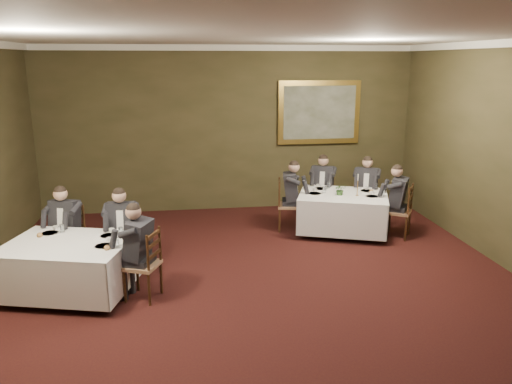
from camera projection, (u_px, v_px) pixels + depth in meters
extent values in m
plane|color=black|center=(266.00, 319.00, 6.35)|extent=(10.00, 10.00, 0.00)
cube|color=silver|center=(268.00, 31.00, 5.45)|extent=(8.00, 10.00, 0.10)
cube|color=#333019|center=(229.00, 130.00, 10.68)|extent=(8.00, 0.10, 3.50)
cube|color=white|center=(228.00, 48.00, 10.20)|extent=(8.00, 0.10, 0.12)
cube|color=black|center=(343.00, 196.00, 9.34)|extent=(1.85, 1.62, 0.04)
cube|color=white|center=(343.00, 195.00, 9.34)|extent=(1.93, 1.70, 0.02)
cube|color=white|center=(343.00, 211.00, 9.42)|extent=(1.96, 1.72, 0.65)
cube|color=black|center=(67.00, 245.00, 6.86)|extent=(1.86, 1.58, 0.04)
cube|color=white|center=(67.00, 243.00, 6.85)|extent=(1.93, 1.65, 0.02)
cube|color=white|center=(70.00, 266.00, 6.94)|extent=(1.96, 1.67, 0.65)
cube|color=#936C4A|center=(323.00, 196.00, 10.27)|extent=(0.57, 0.56, 0.05)
cube|color=black|center=(324.00, 182.00, 10.39)|extent=(0.36, 0.18, 0.54)
cube|color=black|center=(323.00, 178.00, 10.18)|extent=(0.51, 0.45, 0.55)
sphere|color=tan|center=(324.00, 160.00, 10.08)|extent=(0.28, 0.28, 0.21)
cube|color=#936C4A|center=(366.00, 198.00, 10.10)|extent=(0.58, 0.57, 0.05)
cube|color=black|center=(367.00, 184.00, 10.22)|extent=(0.35, 0.19, 0.54)
cube|color=black|center=(367.00, 180.00, 10.01)|extent=(0.51, 0.46, 0.55)
sphere|color=tan|center=(368.00, 162.00, 9.91)|extent=(0.28, 0.28, 0.21)
cube|color=#936C4A|center=(289.00, 205.00, 9.60)|extent=(0.50, 0.51, 0.05)
cube|color=black|center=(279.00, 193.00, 9.55)|extent=(0.10, 0.38, 0.54)
cube|color=black|center=(289.00, 187.00, 9.51)|extent=(0.38, 0.47, 0.55)
sphere|color=tan|center=(290.00, 167.00, 9.41)|extent=(0.25, 0.25, 0.21)
cube|color=#936C4A|center=(399.00, 212.00, 9.21)|extent=(0.59, 0.60, 0.05)
cube|color=black|center=(410.00, 200.00, 9.07)|extent=(0.23, 0.33, 0.54)
cube|color=black|center=(400.00, 192.00, 9.12)|extent=(0.49, 0.52, 0.55)
sphere|color=tan|center=(402.00, 172.00, 9.02)|extent=(0.29, 0.29, 0.21)
cube|color=#936C4A|center=(68.00, 239.00, 7.79)|extent=(0.55, 0.54, 0.05)
cube|color=black|center=(73.00, 221.00, 7.91)|extent=(0.37, 0.15, 0.54)
cube|color=black|center=(66.00, 216.00, 7.69)|extent=(0.50, 0.43, 0.55)
sphere|color=tan|center=(63.00, 192.00, 7.60)|extent=(0.27, 0.27, 0.21)
cube|color=#936C4A|center=(123.00, 242.00, 7.68)|extent=(0.46, 0.44, 0.05)
cube|color=black|center=(124.00, 223.00, 7.80)|extent=(0.38, 0.05, 0.54)
cube|color=black|center=(122.00, 218.00, 7.59)|extent=(0.44, 0.33, 0.55)
sphere|color=tan|center=(120.00, 194.00, 7.49)|extent=(0.22, 0.22, 0.21)
cube|color=#936C4A|center=(142.00, 265.00, 6.80)|extent=(0.55, 0.57, 0.05)
cube|color=black|center=(154.00, 250.00, 6.69)|extent=(0.17, 0.36, 0.54)
cube|color=black|center=(141.00, 239.00, 6.70)|extent=(0.45, 0.51, 0.55)
sphere|color=tan|center=(139.00, 212.00, 6.61)|extent=(0.27, 0.27, 0.21)
imported|color=#2D5926|center=(340.00, 189.00, 9.25)|extent=(0.21, 0.19, 0.23)
cylinder|color=#B88538|center=(357.00, 195.00, 9.23)|extent=(0.06, 0.06, 0.02)
cylinder|color=#B88538|center=(357.00, 187.00, 9.19)|extent=(0.01, 0.01, 0.28)
cylinder|color=white|center=(358.00, 176.00, 9.14)|extent=(0.02, 0.02, 0.12)
cylinder|color=white|center=(321.00, 188.00, 9.74)|extent=(0.25, 0.25, 0.01)
cylinder|color=white|center=(319.00, 185.00, 9.88)|extent=(0.08, 0.08, 0.05)
cylinder|color=white|center=(330.00, 185.00, 9.75)|extent=(0.06, 0.06, 0.14)
cylinder|color=white|center=(49.00, 232.00, 7.24)|extent=(0.25, 0.25, 0.01)
cylinder|color=white|center=(52.00, 228.00, 7.37)|extent=(0.08, 0.08, 0.05)
cylinder|color=white|center=(61.00, 228.00, 7.24)|extent=(0.06, 0.06, 0.14)
cube|color=gold|center=(319.00, 112.00, 10.81)|extent=(1.80, 0.08, 1.36)
cube|color=#474B32|center=(320.00, 113.00, 10.76)|extent=(1.58, 0.01, 1.14)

